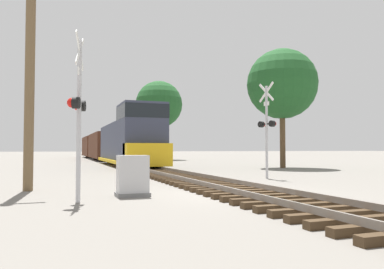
% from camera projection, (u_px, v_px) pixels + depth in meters
% --- Properties ---
extents(ground_plane, '(400.00, 400.00, 0.00)m').
position_uv_depth(ground_plane, '(239.00, 194.00, 11.72)').
color(ground_plane, slate).
extents(rail_track_bed, '(2.60, 160.00, 0.31)m').
position_uv_depth(rail_track_bed, '(239.00, 190.00, 11.73)').
color(rail_track_bed, '#42301E').
rests_on(rail_track_bed, ground).
extents(freight_train, '(2.93, 45.94, 4.49)m').
position_uv_depth(freight_train, '(107.00, 145.00, 43.20)').
color(freight_train, '#33384C').
rests_on(freight_train, ground).
extents(crossing_signal_near, '(0.53, 1.01, 4.50)m').
position_uv_depth(crossing_signal_near, '(78.00, 108.00, 9.97)').
color(crossing_signal_near, '#B7B7BC').
rests_on(crossing_signal_near, ground).
extents(crossing_signal_far, '(0.55, 1.01, 4.59)m').
position_uv_depth(crossing_signal_far, '(267.00, 126.00, 17.85)').
color(crossing_signal_far, '#B7B7BC').
rests_on(crossing_signal_far, ground).
extents(relay_cabinet, '(0.97, 0.70, 1.22)m').
position_uv_depth(relay_cabinet, '(133.00, 176.00, 11.14)').
color(relay_cabinet, slate).
rests_on(relay_cabinet, ground).
extents(utility_pole, '(1.80, 0.32, 9.25)m').
position_uv_depth(utility_pole, '(30.00, 52.00, 12.74)').
color(utility_pole, brown).
rests_on(utility_pole, ground).
extents(tree_far_right, '(5.26, 5.26, 8.92)m').
position_uv_depth(tree_far_right, '(282.00, 84.00, 28.07)').
color(tree_far_right, brown).
rests_on(tree_far_right, ground).
extents(tree_mid_background, '(6.12, 6.12, 10.32)m').
position_uv_depth(tree_mid_background, '(159.00, 105.00, 49.04)').
color(tree_mid_background, '#473521').
rests_on(tree_mid_background, ground).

